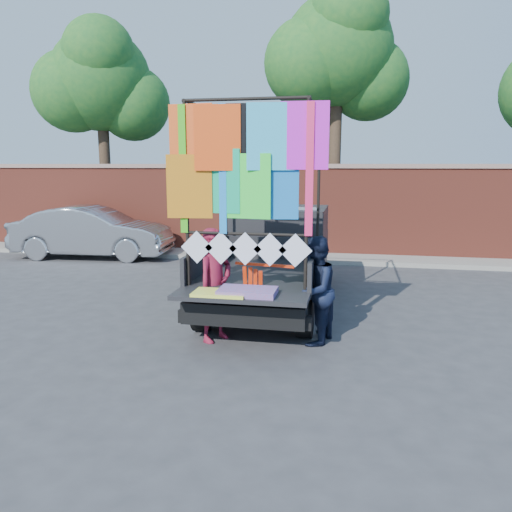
% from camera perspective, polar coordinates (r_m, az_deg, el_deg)
% --- Properties ---
extents(ground, '(90.00, 90.00, 0.00)m').
position_cam_1_polar(ground, '(7.88, -1.41, -8.81)').
color(ground, '#38383A').
rests_on(ground, ground).
extents(brick_wall, '(30.00, 0.45, 2.61)m').
position_cam_1_polar(brick_wall, '(14.41, 4.63, 5.34)').
color(brick_wall, brown).
rests_on(brick_wall, ground).
extents(curb, '(30.00, 1.20, 0.12)m').
position_cam_1_polar(curb, '(13.89, 4.22, -0.11)').
color(curb, gray).
rests_on(curb, ground).
extents(tree_left, '(4.20, 3.30, 7.05)m').
position_cam_1_polar(tree_left, '(17.56, -17.39, 18.23)').
color(tree_left, '#38281C').
rests_on(tree_left, ground).
extents(tree_mid, '(4.20, 3.30, 7.73)m').
position_cam_1_polar(tree_mid, '(15.70, 9.37, 21.70)').
color(tree_mid, '#38281C').
rests_on(tree_mid, ground).
extents(pickup_truck, '(2.20, 5.52, 3.48)m').
position_cam_1_polar(pickup_truck, '(9.72, 2.20, 0.25)').
color(pickup_truck, black).
rests_on(pickup_truck, ground).
extents(sedan, '(4.48, 1.88, 1.44)m').
position_cam_1_polar(sedan, '(14.76, -18.17, 2.61)').
color(sedan, '#A3A5A9').
rests_on(sedan, ground).
extents(woman, '(0.65, 0.73, 1.69)m').
position_cam_1_polar(woman, '(7.38, -4.67, -3.32)').
color(woman, maroon).
rests_on(woman, ground).
extents(man, '(0.78, 0.90, 1.59)m').
position_cam_1_polar(man, '(7.29, 6.71, -3.93)').
color(man, '#141B32').
rests_on(man, ground).
extents(streamer_bundle, '(0.89, 0.17, 0.62)m').
position_cam_1_polar(streamer_bundle, '(7.27, 0.20, -2.41)').
color(streamer_bundle, red).
rests_on(streamer_bundle, ground).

